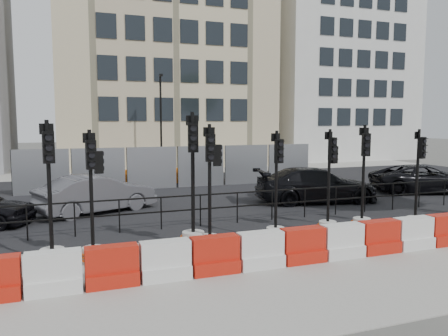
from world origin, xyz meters
name	(u,v)px	position (x,y,z in m)	size (l,w,h in m)	color
ground	(253,233)	(0.00, 0.00, 0.00)	(120.00, 120.00, 0.00)	#51514C
sidewalk_near	(307,265)	(0.00, -3.00, 0.01)	(40.00, 6.00, 0.02)	gray
road	(188,194)	(0.00, 7.00, 0.01)	(40.00, 14.00, 0.03)	black
sidewalk_far	(151,172)	(0.00, 16.00, 0.01)	(40.00, 4.00, 0.02)	gray
building_cream	(160,44)	(2.00, 21.99, 9.00)	(15.00, 10.06, 18.00)	beige
building_white	(331,66)	(17.00, 21.99, 8.00)	(12.00, 9.06, 16.00)	silver
kerb_railing	(237,202)	(0.00, 1.20, 0.69)	(18.00, 0.04, 1.00)	black
heras_fencing	(173,172)	(-0.01, 9.80, 0.68)	(14.33, 1.72, 2.00)	gray
lamp_post_far	(161,121)	(0.50, 14.98, 3.22)	(0.12, 0.56, 6.00)	black
barrier_row	(303,247)	(0.00, -2.80, 0.37)	(13.60, 0.50, 0.80)	red
traffic_signal_a	(52,237)	(-5.32, -1.15, 0.67)	(0.63, 0.63, 3.22)	silver
traffic_signal_b	(93,232)	(-4.45, -1.22, 0.72)	(0.59, 0.59, 3.01)	silver
traffic_signal_c	(193,220)	(-2.01, -0.84, 0.71)	(0.67, 0.67, 3.42)	silver
traffic_signal_d	(210,221)	(-1.68, -1.23, 0.74)	(0.62, 0.62, 3.12)	silver
traffic_signal_e	(276,218)	(0.26, -0.94, 0.61)	(0.58, 0.58, 2.95)	silver
traffic_signal_f	(329,209)	(1.99, -0.81, 0.71)	(0.59, 0.59, 2.97)	silver
traffic_signal_g	(362,209)	(3.11, -0.85, 0.64)	(0.61, 0.61, 3.09)	silver
traffic_signal_h	(416,209)	(4.75, -1.21, 0.61)	(0.58, 0.58, 2.96)	silver
car_b	(97,194)	(-4.01, 4.38, 0.67)	(4.32, 2.92, 1.35)	#525258
car_c	(316,185)	(4.23, 3.47, 0.69)	(5.04, 2.78, 1.38)	black
car_d	(424,179)	(10.01, 3.84, 0.63)	(4.98, 3.39, 1.27)	black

